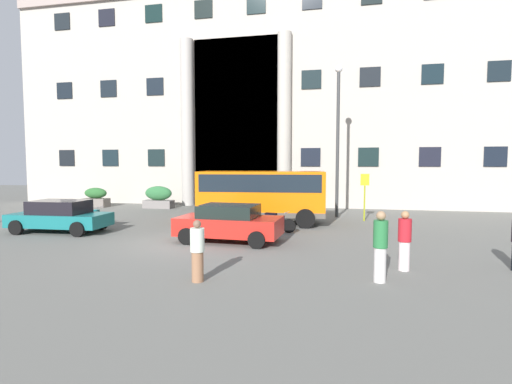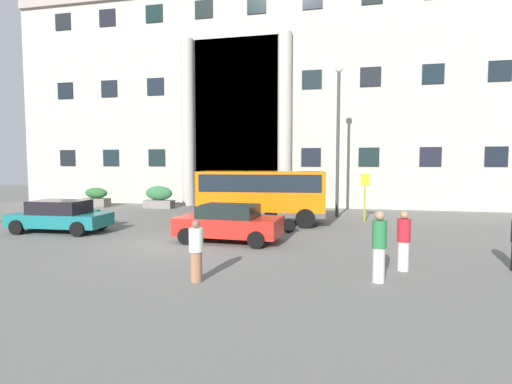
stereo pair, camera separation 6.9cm
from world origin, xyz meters
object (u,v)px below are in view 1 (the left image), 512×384
Objects in this scene: hedge_planter_east at (239,200)px; lamppost_plaza_centre at (338,130)px; bus_stop_sign at (365,192)px; pedestrian_woman_dark_dress at (405,241)px; scooter_by_planter at (90,215)px; pedestrian_man_crossing at (380,246)px; hedge_planter_entrance_left at (96,198)px; white_taxi_kerbside at (60,216)px; hedge_planter_west at (159,198)px; parked_compact_extra at (229,223)px; orange_minibus at (262,192)px; pedestrian_woman_with_bag at (197,251)px; motorcycle_near_kerb at (274,221)px.

lamppost_plaza_centre is (6.17, -1.90, 4.15)m from hedge_planter_east.
bus_stop_sign is 9.57m from pedestrian_woman_dark_dress.
scooter_by_planter is 1.07× the size of pedestrian_man_crossing.
white_taxi_kerbside is at bearing -63.64° from hedge_planter_entrance_left.
lamppost_plaza_centre is at bearing -9.00° from hedge_planter_west.
hedge_planter_west is 19.06m from pedestrian_man_crossing.
white_taxi_kerbside is 7.79m from parked_compact_extra.
bus_stop_sign is 1.27× the size of scooter_by_planter.
hedge_planter_east is (-2.56, 5.12, -0.91)m from orange_minibus.
orange_minibus is 9.91m from pedestrian_woman_with_bag.
white_taxi_kerbside is at bearing -84.32° from scooter_by_planter.
hedge_planter_entrance_left is at bearing 80.64° from pedestrian_man_crossing.
bus_stop_sign is at bearing 20.34° from scooter_by_planter.
orange_minibus reaches higher than parked_compact_extra.
hedge_planter_entrance_left is 10.10m from hedge_planter_east.
pedestrian_woman_dark_dress is (4.63, -5.41, 0.39)m from motorcycle_near_kerb.
parked_compact_extra is at bearing -40.38° from pedestrian_woman_dark_dress.
bus_stop_sign is at bearing 53.95° from parked_compact_extra.
orange_minibus reaches higher than hedge_planter_west.
hedge_planter_entrance_left is 19.64m from pedestrian_woman_with_bag.
white_taxi_kerbside is 2.52× the size of pedestrian_woman_dark_dress.
bus_stop_sign is 10.82m from pedestrian_man_crossing.
white_taxi_kerbside is 1.05× the size of parked_compact_extra.
hedge_planter_entrance_left is 0.40× the size of white_taxi_kerbside.
white_taxi_kerbside is 2.22× the size of motorcycle_near_kerb.
white_taxi_kerbside is at bearing 99.40° from pedestrian_man_crossing.
pedestrian_man_crossing reaches higher than parked_compact_extra.
orange_minibus is 1.50× the size of white_taxi_kerbside.
white_taxi_kerbside is at bearing -154.59° from bus_stop_sign.
pedestrian_woman_dark_dress is at bearing -16.56° from white_taxi_kerbside.
lamppost_plaza_centre is at bearing 34.66° from pedestrian_man_crossing.
pedestrian_woman_with_bag reaches higher than parked_compact_extra.
hedge_planter_west is at bearing 92.68° from scooter_by_planter.
pedestrian_man_crossing is 4.61m from pedestrian_woman_with_bag.
bus_stop_sign is 1.46× the size of pedestrian_woman_dark_dress.
parked_compact_extra reaches higher than motorcycle_near_kerb.
orange_minibus is 3.33× the size of motorcycle_near_kerb.
hedge_planter_entrance_left is 0.42× the size of parked_compact_extra.
pedestrian_woman_with_bag is at bearing 130.69° from pedestrian_man_crossing.
pedestrian_woman_dark_dress is (5.92, -2.86, 0.11)m from parked_compact_extra.
scooter_by_planter is at bearing -36.40° from pedestrian_woman_dark_dress.
parked_compact_extra is (7.77, -0.43, 0.02)m from white_taxi_kerbside.
lamppost_plaza_centre is (2.63, 5.45, 4.35)m from motorcycle_near_kerb.
pedestrian_man_crossing is at bearing -91.00° from bus_stop_sign.
pedestrian_woman_with_bag is (0.33, -9.87, -0.78)m from orange_minibus.
white_taxi_kerbside is at bearing -28.15° from pedestrian_woman_dark_dress.
hedge_planter_west is 4.57m from hedge_planter_entrance_left.
parked_compact_extra is at bearing -128.73° from bus_stop_sign.
hedge_planter_west reaches higher than scooter_by_planter.
hedge_planter_west is at bearing 86.94° from white_taxi_kerbside.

